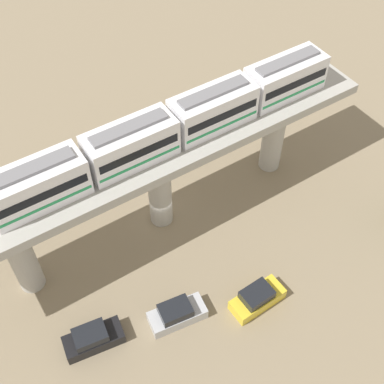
% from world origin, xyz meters
% --- Properties ---
extents(ground_plane, '(120.00, 120.00, 0.00)m').
position_xyz_m(ground_plane, '(0.00, 0.00, 0.00)').
color(ground_plane, '#84755B').
extents(viaduct, '(5.20, 35.80, 8.36)m').
position_xyz_m(viaduct, '(0.00, 0.00, 6.47)').
color(viaduct, '#A8A59E').
rests_on(viaduct, ground).
extents(train, '(2.64, 27.45, 3.24)m').
position_xyz_m(train, '(0.00, -1.47, 9.89)').
color(train, white).
rests_on(train, viaduct).
extents(parked_car_black, '(2.44, 4.43, 1.76)m').
position_xyz_m(parked_car_black, '(-7.05, 9.81, 0.74)').
color(parked_car_black, black).
rests_on(parked_car_black, ground).
extents(parked_car_yellow, '(1.93, 4.25, 1.76)m').
position_xyz_m(parked_car_yellow, '(-10.83, -1.88, 0.74)').
color(parked_car_yellow, yellow).
rests_on(parked_car_yellow, ground).
extents(parked_car_silver, '(2.40, 4.42, 1.76)m').
position_xyz_m(parked_car_silver, '(-8.66, 3.83, 0.74)').
color(parked_car_silver, '#B2B5BA').
rests_on(parked_car_silver, ground).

